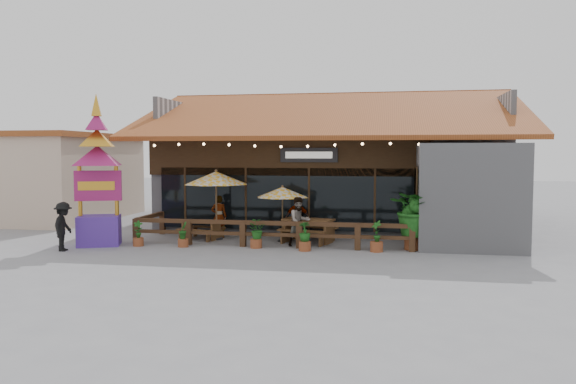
% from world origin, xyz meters
% --- Properties ---
extents(ground, '(100.00, 100.00, 0.00)m').
position_xyz_m(ground, '(0.00, 0.00, 0.00)').
color(ground, gray).
rests_on(ground, ground).
extents(restaurant_building, '(15.50, 14.73, 6.09)m').
position_xyz_m(restaurant_building, '(0.26, 6.61, 2.21)').
color(restaurant_building, '#9E9EA2').
rests_on(restaurant_building, ground).
extents(patio_railing, '(10.00, 2.60, 0.92)m').
position_xyz_m(patio_railing, '(-2.25, -0.27, 0.61)').
color(patio_railing, '#452D18').
rests_on(patio_railing, ground).
extents(neighbor_building, '(8.40, 8.40, 4.22)m').
position_xyz_m(neighbor_building, '(-15.00, 6.00, 2.14)').
color(neighbor_building, beige).
rests_on(neighbor_building, ground).
extents(umbrella_left, '(2.77, 2.77, 2.67)m').
position_xyz_m(umbrella_left, '(-3.91, 0.90, 2.32)').
color(umbrella_left, brown).
rests_on(umbrella_left, ground).
extents(umbrella_right, '(2.19, 2.19, 2.09)m').
position_xyz_m(umbrella_right, '(-1.34, 0.83, 1.83)').
color(umbrella_right, brown).
rests_on(umbrella_right, ground).
extents(picnic_table_left, '(1.70, 1.54, 0.70)m').
position_xyz_m(picnic_table_left, '(-4.50, 0.86, 0.47)').
color(picnic_table_left, brown).
rests_on(picnic_table_left, ground).
extents(picnic_table_right, '(2.14, 1.96, 0.87)m').
position_xyz_m(picnic_table_right, '(-0.38, 0.80, 0.59)').
color(picnic_table_right, brown).
rests_on(picnic_table_right, ground).
extents(thai_sign_tower, '(2.74, 2.74, 5.76)m').
position_xyz_m(thai_sign_tower, '(-7.58, -1.19, 3.04)').
color(thai_sign_tower, '#4F2A9C').
rests_on(thai_sign_tower, ground).
extents(tropical_plant, '(2.18, 2.24, 2.36)m').
position_xyz_m(tropical_plant, '(3.37, -0.08, 1.35)').
color(tropical_plant, brown).
rests_on(tropical_plant, ground).
extents(diner_a, '(0.66, 0.49, 1.64)m').
position_xyz_m(diner_a, '(-3.95, 1.37, 0.82)').
color(diner_a, '#342110').
rests_on(diner_a, ground).
extents(diner_b, '(1.07, 1.04, 1.73)m').
position_xyz_m(diner_b, '(-0.58, -0.01, 0.86)').
color(diner_b, '#342110').
rests_on(diner_b, ground).
extents(diner_c, '(0.97, 0.50, 1.59)m').
position_xyz_m(diner_c, '(-0.91, 1.64, 0.80)').
color(diner_c, '#342110').
rests_on(diner_c, ground).
extents(pedestrian, '(0.79, 1.16, 1.65)m').
position_xyz_m(pedestrian, '(-8.19, -2.43, 0.82)').
color(pedestrian, black).
rests_on(pedestrian, ground).
extents(planter_a, '(0.37, 0.37, 0.90)m').
position_xyz_m(planter_a, '(-6.16, -1.07, 0.38)').
color(planter_a, brown).
rests_on(planter_a, ground).
extents(planter_b, '(0.37, 0.37, 0.89)m').
position_xyz_m(planter_b, '(-4.53, -0.97, 0.40)').
color(planter_b, brown).
rests_on(planter_b, ground).
extents(planter_c, '(0.71, 0.65, 0.98)m').
position_xyz_m(planter_c, '(-1.97, -0.73, 0.55)').
color(planter_c, brown).
rests_on(planter_c, ground).
extents(planter_d, '(0.48, 0.48, 0.99)m').
position_xyz_m(planter_d, '(-0.23, -1.00, 0.48)').
color(planter_d, brown).
rests_on(planter_d, ground).
extents(planter_e, '(0.43, 0.44, 1.05)m').
position_xyz_m(planter_e, '(2.14, -0.73, 0.44)').
color(planter_e, brown).
rests_on(planter_e, ground).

